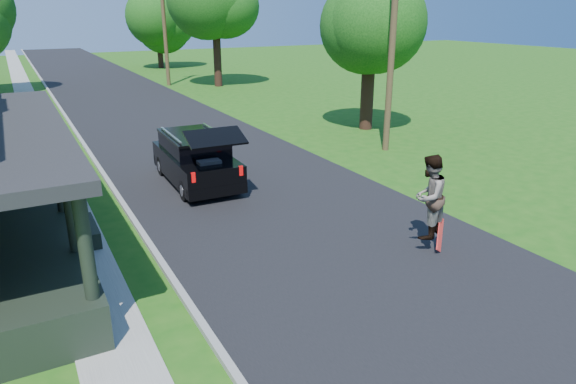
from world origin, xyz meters
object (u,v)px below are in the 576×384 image
tree_right_near (370,19)px  utility_pole_near (393,35)px  black_suv (196,159)px  skateboarder (429,197)px

tree_right_near → utility_pole_near: utility_pole_near is taller
black_suv → utility_pole_near: size_ratio=0.54×
black_suv → skateboarder: 8.18m
skateboarder → tree_right_near: 14.09m
black_suv → tree_right_near: 11.72m
skateboarder → tree_right_near: bearing=-144.1°
skateboarder → utility_pole_near: utility_pole_near is taller
skateboarder → black_suv: bearing=-90.7°
utility_pole_near → skateboarder: bearing=-111.4°
skateboarder → utility_pole_near: 10.07m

